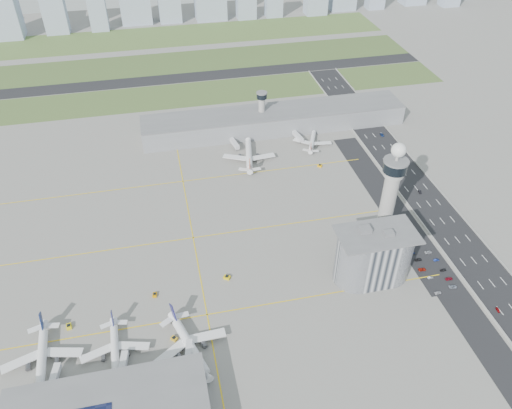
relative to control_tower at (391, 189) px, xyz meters
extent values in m
plane|color=gray|center=(-72.00, -8.00, -35.04)|extent=(1000.00, 1000.00, 0.00)
cube|color=#425C2B|center=(-92.00, 217.00, -35.00)|extent=(480.00, 50.00, 0.08)
cube|color=#405327|center=(-92.00, 292.00, -35.00)|extent=(480.00, 60.00, 0.08)
cube|color=#4E6931|center=(-92.00, 372.00, -35.00)|extent=(480.00, 70.00, 0.08)
cube|color=black|center=(-92.00, 254.00, -34.98)|extent=(480.00, 22.00, 0.10)
cube|color=black|center=(43.00, -8.00, -34.99)|extent=(28.00, 500.00, 0.10)
cube|color=#9E9E99|center=(29.00, -8.00, -34.44)|extent=(0.60, 500.00, 1.20)
cube|color=#9E9E99|center=(57.00, -8.00, -34.44)|extent=(0.60, 500.00, 1.20)
cube|color=black|center=(18.00, -18.00, -35.00)|extent=(18.00, 260.00, 0.08)
cube|color=black|center=(16.00, -30.00, -34.99)|extent=(20.00, 44.00, 0.10)
cube|color=yellow|center=(-112.00, -38.00, -35.04)|extent=(260.00, 0.60, 0.01)
cube|color=yellow|center=(-112.00, 22.00, -35.04)|extent=(260.00, 0.60, 0.01)
cube|color=yellow|center=(-112.00, 82.00, -35.04)|extent=(260.00, 0.60, 0.01)
cube|color=yellow|center=(-112.00, 22.00, -35.04)|extent=(0.60, 260.00, 0.01)
cylinder|color=#ADAAA5|center=(0.00, 0.00, -11.04)|extent=(8.40, 8.40, 48.00)
cylinder|color=#ADAAA5|center=(0.00, 0.00, 10.96)|extent=(11.00, 11.00, 4.00)
cylinder|color=black|center=(0.00, 0.00, 14.96)|extent=(13.00, 13.00, 6.00)
cylinder|color=slate|center=(0.00, 0.00, 18.46)|extent=(14.00, 14.00, 1.00)
cylinder|color=#ADAAA5|center=(0.00, 0.00, 20.96)|extent=(1.60, 1.60, 5.00)
sphere|color=white|center=(0.00, 0.00, 25.46)|extent=(8.00, 8.00, 8.00)
cylinder|color=#ADAAA5|center=(-42.00, 142.00, -21.04)|extent=(5.00, 5.00, 28.00)
cylinder|color=black|center=(-42.00, 142.00, -6.04)|extent=(8.00, 8.00, 4.00)
cylinder|color=slate|center=(-42.00, 142.00, -3.54)|extent=(8.60, 8.60, 0.80)
cube|color=#B2B2B7|center=(-20.00, -30.00, -20.04)|extent=(18.00, 24.00, 30.00)
cylinder|color=#B2B2B7|center=(-29.00, -30.00, -20.04)|extent=(24.00, 24.00, 30.00)
cylinder|color=#B2B2B7|center=(-11.00, -30.00, -20.04)|extent=(24.00, 24.00, 30.00)
cube|color=slate|center=(-20.00, -30.00, -4.64)|extent=(42.00, 24.00, 0.80)
cube|color=slate|center=(-26.00, -27.00, -3.04)|extent=(6.00, 5.00, 3.00)
cube|color=slate|center=(-15.00, -32.00, -3.34)|extent=(5.00, 4.00, 2.40)
cube|color=gray|center=(-32.00, 140.00, -27.54)|extent=(210.00, 32.00, 15.00)
cube|color=slate|center=(-32.00, 140.00, -19.64)|extent=(210.00, 32.00, 0.80)
imported|color=#B9B8BE|center=(10.32, -50.37, -34.38)|extent=(3.87, 1.58, 1.31)
imported|color=#969EA8|center=(11.88, -39.30, -34.50)|extent=(3.35, 1.33, 1.09)
imported|color=#AD1D0E|center=(10.31, -32.73, -34.44)|extent=(4.50, 2.38, 1.21)
imported|color=black|center=(11.76, -25.07, -34.43)|extent=(4.25, 1.81, 1.22)
imported|color=navy|center=(10.73, -19.17, -34.41)|extent=(3.90, 2.03, 1.27)
imported|color=silver|center=(10.42, -13.54, -34.50)|extent=(3.35, 1.30, 1.09)
imported|color=#969FB1|center=(20.44, -48.19, -34.44)|extent=(4.61, 2.71, 1.20)
imported|color=maroon|center=(21.40, -42.41, -34.44)|extent=(4.17, 1.71, 1.21)
imported|color=black|center=(21.56, -35.65, -34.42)|extent=(3.76, 1.84, 1.24)
imported|color=navy|center=(21.84, -27.50, -34.50)|extent=(3.33, 1.21, 1.09)
imported|color=#BABCC4|center=(20.37, -20.69, -34.46)|extent=(4.27, 2.08, 1.17)
imported|color=gray|center=(20.59, -10.75, -34.39)|extent=(4.55, 2.05, 1.30)
imported|color=maroon|center=(34.87, -67.70, -34.47)|extent=(1.76, 3.47, 1.13)
imported|color=black|center=(42.92, 34.42, -34.40)|extent=(1.96, 4.07, 1.28)
imported|color=navy|center=(49.07, 110.57, -34.39)|extent=(2.33, 4.78, 1.31)
imported|color=#A7A7A7|center=(36.78, 173.46, -34.46)|extent=(1.78, 3.55, 1.16)
cube|color=#9EADC1|center=(-276.47, 407.19, -4.86)|extent=(35.81, 28.65, 60.36)
cube|color=#9EADC1|center=(-222.11, 411.66, -1.60)|extent=(25.49, 20.39, 66.89)
cube|color=#9EADC1|center=(-174.68, 409.90, -12.44)|extent=(20.04, 16.03, 45.20)
cube|color=#9EADC1|center=(1.27, 415.68, -21.17)|extent=(23.01, 18.41, 27.75)
cube|color=#9EADC1|center=(36.28, 415.34, -15.56)|extent=(20.22, 16.18, 38.97)
camera|label=1|loc=(-123.17, -204.78, 167.09)|focal=35.00mm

